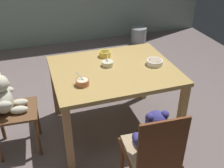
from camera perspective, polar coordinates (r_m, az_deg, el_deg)
The scene contains 9 objects.
ground_plane at distance 2.95m, azimuth 0.31°, elevation -9.43°, with size 5.20×5.20×0.04m.
dining_table at distance 2.57m, azimuth 0.35°, elevation 1.53°, with size 1.16×0.94×0.72m.
teddy_chair_near_left at distance 2.53m, azimuth -21.96°, elevation -3.58°, with size 0.43×0.40×0.85m.
teddy_chair_near_front at distance 1.95m, azimuth 8.70°, elevation -12.68°, with size 0.39×0.41×0.89m.
porridge_bowl_white_near_right at distance 2.62m, azimuth 9.17°, elevation 4.64°, with size 0.16×0.16×0.05m.
porridge_bowl_yellow_far_center at distance 2.76m, azimuth -1.44°, elevation 6.52°, with size 0.12×0.12×0.06m.
porridge_bowl_cream_center at distance 2.57m, azimuth -0.96°, elevation 4.45°, with size 0.11×0.12×0.10m.
porridge_bowl_terracotta_near_left at distance 2.27m, azimuth -6.36°, elevation 0.41°, with size 0.12×0.12×0.11m.
metal_pail at distance 5.00m, azimuth 5.73°, elevation 10.48°, with size 0.28×0.28×0.27m, color #93969B.
Camera 1 is at (-0.71, -2.12, 1.91)m, focal length 42.55 mm.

